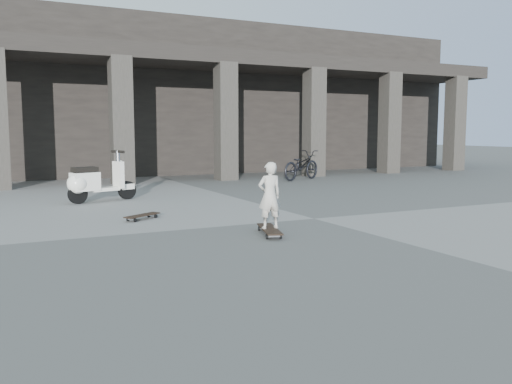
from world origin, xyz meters
name	(u,v)px	position (x,y,z in m)	size (l,w,h in m)	color
ground	(314,219)	(0.00, 0.00, 0.00)	(90.00, 90.00, 0.00)	#52514F
colonnade	(136,98)	(0.00, 13.77, 3.03)	(28.00, 8.82, 6.00)	black
longboard	(270,230)	(-1.52, -1.05, 0.08)	(0.53, 1.07, 0.10)	black
skateboard_spare	(142,216)	(-3.00, 1.36, 0.07)	(0.79, 0.60, 0.10)	black
child	(270,195)	(-1.52, -1.05, 0.65)	(0.40, 0.26, 1.08)	beige
scooter	(91,182)	(-3.44, 4.35, 0.48)	(1.70, 0.83, 1.22)	black
bicycle	(301,165)	(4.09, 7.30, 0.51)	(0.68, 1.94, 1.02)	black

